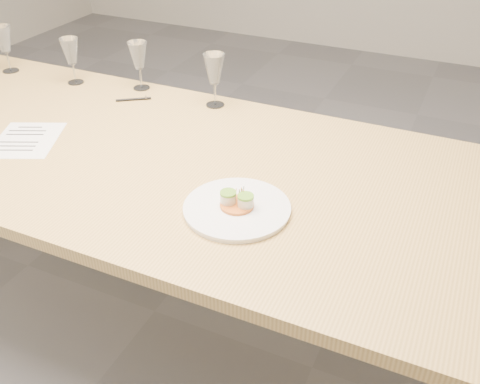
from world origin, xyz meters
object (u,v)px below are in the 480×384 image
at_px(dinner_plate, 237,208).
at_px(ballpoint_pen, 134,99).
at_px(wine_glass_1, 71,52).
at_px(wine_glass_3, 214,70).
at_px(recipe_sheet, 26,140).
at_px(wine_glass_2, 138,56).
at_px(dining_table, 137,166).
at_px(wine_glass_0, 3,40).

bearing_deg(dinner_plate, ballpoint_pen, 143.25).
bearing_deg(wine_glass_1, wine_glass_3, 3.57).
xyz_separation_m(recipe_sheet, wine_glass_3, (0.45, 0.51, 0.14)).
bearing_deg(wine_glass_1, wine_glass_2, 12.73).
bearing_deg(dining_table, wine_glass_2, 120.66).
bearing_deg(recipe_sheet, wine_glass_2, 54.99).
relative_size(dining_table, ballpoint_pen, 20.62).
bearing_deg(recipe_sheet, wine_glass_1, 86.36).
distance_m(recipe_sheet, wine_glass_3, 0.70).
height_order(dinner_plate, recipe_sheet, dinner_plate).
bearing_deg(dining_table, dinner_plate, -21.74).
height_order(dinner_plate, wine_glass_2, wine_glass_2).
bearing_deg(wine_glass_1, ballpoint_pen, -9.10).
distance_m(dining_table, dinner_plate, 0.49).
height_order(dining_table, wine_glass_0, wine_glass_0).
bearing_deg(wine_glass_2, wine_glass_0, -173.18).
height_order(ballpoint_pen, wine_glass_3, wine_glass_3).
bearing_deg(dinner_plate, wine_glass_0, 157.91).
relative_size(dinner_plate, wine_glass_1, 1.57).
relative_size(dining_table, wine_glass_1, 12.90).
xyz_separation_m(wine_glass_0, wine_glass_1, (0.34, 0.01, -0.01)).
height_order(wine_glass_1, wine_glass_2, wine_glass_2).
height_order(wine_glass_0, wine_glass_1, wine_glass_0).
height_order(dining_table, ballpoint_pen, ballpoint_pen).
bearing_deg(wine_glass_0, wine_glass_2, 6.82).
distance_m(ballpoint_pen, wine_glass_2, 0.18).
bearing_deg(wine_glass_1, wine_glass_0, -178.14).
xyz_separation_m(dining_table, wine_glass_1, (-0.54, 0.37, 0.20)).
distance_m(wine_glass_0, wine_glass_3, 0.97).
xyz_separation_m(dining_table, dinner_plate, (0.45, -0.18, 0.08)).
relative_size(wine_glass_1, wine_glass_3, 0.93).
bearing_deg(wine_glass_1, recipe_sheet, -69.70).
bearing_deg(wine_glass_0, wine_glass_1, 1.86).
distance_m(dinner_plate, wine_glass_2, 0.95).
height_order(dinner_plate, ballpoint_pen, dinner_plate).
bearing_deg(wine_glass_3, wine_glass_2, 175.99).
bearing_deg(wine_glass_0, recipe_sheet, -41.76).
bearing_deg(wine_glass_2, wine_glass_3, -4.01).
relative_size(recipe_sheet, wine_glass_1, 1.71).
relative_size(wine_glass_1, wine_glass_2, 0.98).
xyz_separation_m(dinner_plate, wine_glass_1, (-0.99, 0.55, 0.12)).
distance_m(dining_table, wine_glass_3, 0.47).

